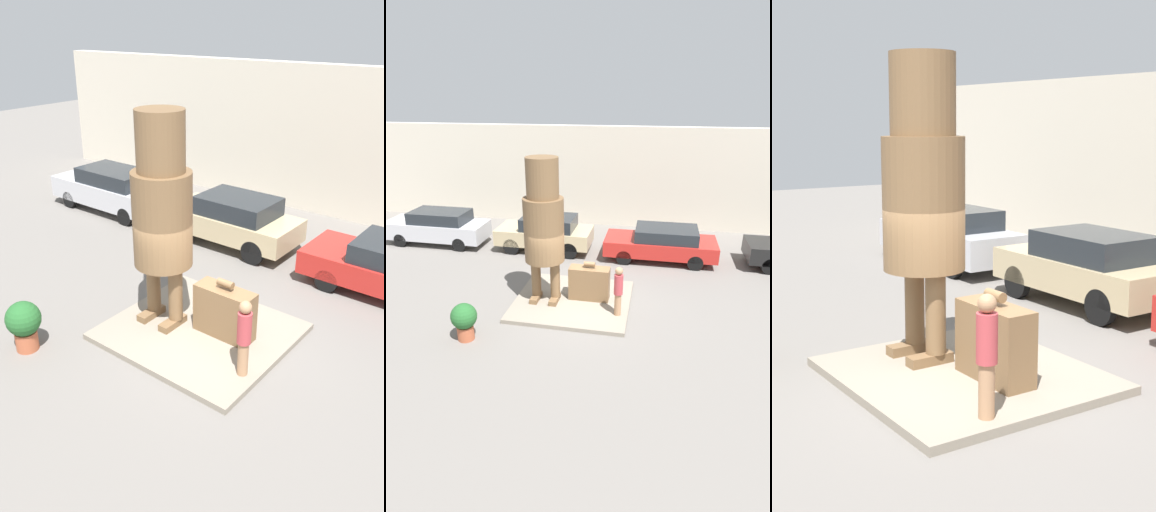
{
  "view_description": "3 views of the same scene",
  "coord_description": "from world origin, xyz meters",
  "views": [
    {
      "loc": [
        5.6,
        -7.4,
        6.34
      ],
      "look_at": [
        -0.36,
        0.17,
        1.75
      ],
      "focal_mm": 35.0,
      "sensor_mm": 36.0,
      "label": 1
    },
    {
      "loc": [
        2.52,
        -11.56,
        6.55
      ],
      "look_at": [
        0.17,
        0.01,
        1.7
      ],
      "focal_mm": 28.0,
      "sensor_mm": 36.0,
      "label": 2
    },
    {
      "loc": [
        8.46,
        -5.61,
        3.83
      ],
      "look_at": [
        -0.15,
        0.08,
        1.85
      ],
      "focal_mm": 50.0,
      "sensor_mm": 36.0,
      "label": 3
    }
  ],
  "objects": [
    {
      "name": "tourist",
      "position": [
        1.57,
        -0.72,
        1.01
      ],
      "size": [
        0.27,
        0.27,
        1.61
      ],
      "color": "#A87A56",
      "rests_on": "pedestal"
    },
    {
      "name": "ground_plane",
      "position": [
        0.0,
        0.0,
        0.0
      ],
      "size": [
        60.0,
        60.0,
        0.0
      ],
      "primitive_type": "plane",
      "color": "slate"
    },
    {
      "name": "parked_car_silver",
      "position": [
        -7.31,
        4.35,
        0.82
      ],
      "size": [
        4.66,
        1.71,
        1.57
      ],
      "rotation": [
        0.0,
        0.0,
        3.14
      ],
      "color": "#B7B7BC",
      "rests_on": "ground_plane"
    },
    {
      "name": "statue_figure",
      "position": [
        -0.88,
        -0.17,
        2.87
      ],
      "size": [
        1.27,
        1.27,
        4.68
      ],
      "color": "brown",
      "rests_on": "pedestal"
    },
    {
      "name": "giant_suitcase",
      "position": [
        0.52,
        0.17,
        0.7
      ],
      "size": [
        1.33,
        0.51,
        1.33
      ],
      "color": "brown",
      "rests_on": "pedestal"
    },
    {
      "name": "pedestal",
      "position": [
        0.0,
        0.0,
        0.07
      ],
      "size": [
        3.79,
        3.49,
        0.13
      ],
      "color": "gray",
      "rests_on": "ground_plane"
    },
    {
      "name": "parked_car_tan",
      "position": [
        -2.19,
        4.53,
        0.84
      ],
      "size": [
        4.14,
        1.8,
        1.56
      ],
      "rotation": [
        0.0,
        0.0,
        3.14
      ],
      "color": "tan",
      "rests_on": "ground_plane"
    }
  ]
}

